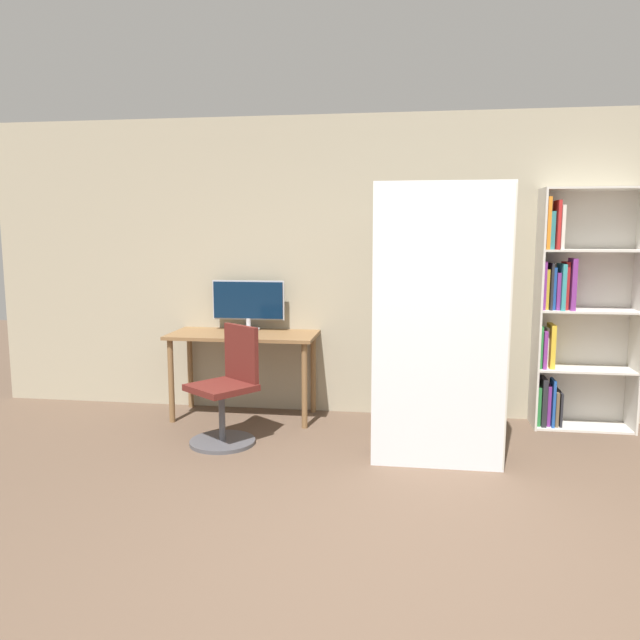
# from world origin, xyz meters

# --- Properties ---
(ground_plane) EXTENTS (16.00, 16.00, 0.00)m
(ground_plane) POSITION_xyz_m (0.00, 0.00, 0.00)
(ground_plane) COLOR brown
(wall_back) EXTENTS (8.00, 0.06, 2.70)m
(wall_back) POSITION_xyz_m (0.00, 2.92, 1.35)
(wall_back) COLOR tan
(wall_back) RESTS_ON ground
(desk) EXTENTS (1.31, 0.60, 0.77)m
(desk) POSITION_xyz_m (-1.49, 2.59, 0.66)
(desk) COLOR brown
(desk) RESTS_ON ground
(monitor) EXTENTS (0.67, 0.21, 0.46)m
(monitor) POSITION_xyz_m (-1.49, 2.77, 1.03)
(monitor) COLOR #B7B7BC
(monitor) RESTS_ON desk
(office_chair) EXTENTS (0.62, 0.62, 0.93)m
(office_chair) POSITION_xyz_m (-1.44, 1.90, 0.38)
(office_chair) COLOR #4C4C51
(office_chair) RESTS_ON ground
(bookshelf) EXTENTS (0.82, 0.35, 2.03)m
(bookshelf) POSITION_xyz_m (1.35, 2.75, 1.00)
(bookshelf) COLOR beige
(bookshelf) RESTS_ON ground
(mattress_near) EXTENTS (0.93, 0.29, 2.01)m
(mattress_near) POSITION_xyz_m (0.20, 1.64, 1.01)
(mattress_near) COLOR silver
(mattress_near) RESTS_ON ground
(mattress_far) EXTENTS (0.93, 0.27, 2.01)m
(mattress_far) POSITION_xyz_m (0.20, 1.98, 1.01)
(mattress_far) COLOR silver
(mattress_far) RESTS_ON ground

